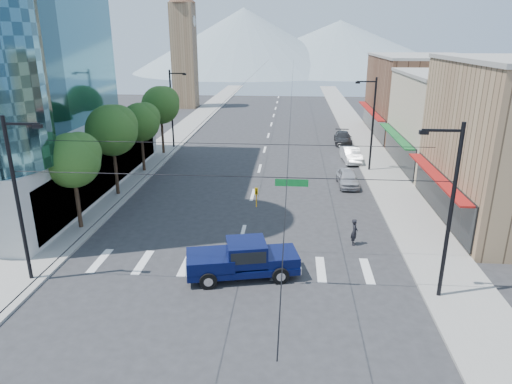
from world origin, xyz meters
TOP-DOWN VIEW (x-y plane):
  - ground at (0.00, 0.00)m, footprint 160.00×160.00m
  - sidewalk_left at (-12.00, 40.00)m, footprint 4.00×120.00m
  - sidewalk_right at (12.00, 40.00)m, footprint 4.00×120.00m
  - shop_mid at (20.00, 24.00)m, footprint 12.00×14.00m
  - shop_far at (20.00, 40.00)m, footprint 12.00×18.00m
  - clock_tower at (-16.50, 62.00)m, footprint 4.80×4.80m
  - mountain_left at (-15.00, 150.00)m, footprint 80.00×80.00m
  - mountain_right at (20.00, 160.00)m, footprint 90.00×90.00m
  - tree_near at (-11.07, 6.10)m, footprint 3.65×3.64m
  - tree_midnear at (-11.07, 13.10)m, footprint 4.09×4.09m
  - tree_midfar at (-11.07, 20.10)m, footprint 3.65×3.64m
  - tree_far at (-11.07, 27.10)m, footprint 4.09×4.09m
  - signal_rig at (0.19, -1.00)m, footprint 21.80×0.20m
  - lamp_pole_nw at (-10.67, 30.00)m, footprint 2.00×0.25m
  - lamp_pole_ne at (10.67, 22.00)m, footprint 2.00×0.25m
  - pickup_truck at (0.60, 0.36)m, footprint 6.50×3.48m
  - pedestrian at (7.25, 4.98)m, footprint 0.50×0.68m
  - parked_car_near at (8.16, 17.15)m, footprint 1.86×4.35m
  - parked_car_mid at (9.40, 25.33)m, footprint 2.02×4.78m
  - parked_car_far at (9.40, 33.94)m, footprint 2.19×5.01m

SIDE VIEW (x-z plane):
  - ground at x=0.00m, z-range 0.00..0.00m
  - sidewalk_left at x=-12.00m, z-range 0.00..0.15m
  - sidewalk_right at x=12.00m, z-range 0.00..0.15m
  - parked_car_far at x=9.40m, z-range 0.00..1.43m
  - parked_car_near at x=8.16m, z-range 0.00..1.47m
  - parked_car_mid at x=9.40m, z-range 0.00..1.53m
  - pedestrian at x=7.25m, z-range 0.00..1.74m
  - pickup_truck at x=0.60m, z-range 0.04..2.14m
  - shop_mid at x=20.00m, z-range 0.00..9.00m
  - signal_rig at x=0.19m, z-range 0.14..9.14m
  - lamp_pole_nw at x=-10.67m, z-range 0.44..9.44m
  - lamp_pole_ne at x=10.67m, z-range 0.44..9.44m
  - tree_near at x=-11.07m, z-range 1.64..8.34m
  - tree_midfar at x=-11.07m, z-range 1.64..8.34m
  - shop_far at x=20.00m, z-range 0.00..10.00m
  - tree_midnear at x=-11.07m, z-range 1.83..9.35m
  - tree_far at x=-11.07m, z-range 1.83..9.35m
  - mountain_right at x=20.00m, z-range 0.00..18.00m
  - clock_tower at x=-16.50m, z-range 0.44..20.84m
  - mountain_left at x=-15.00m, z-range 0.00..22.00m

